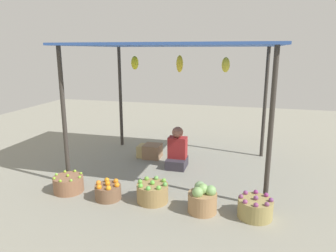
% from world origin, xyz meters
% --- Properties ---
extents(ground_plane, '(14.00, 14.00, 0.00)m').
position_xyz_m(ground_plane, '(0.00, 0.00, 0.00)').
color(ground_plane, gray).
extents(market_stall_structure, '(3.44, 2.55, 2.27)m').
position_xyz_m(market_stall_structure, '(-0.00, 0.01, 2.12)').
color(market_stall_structure, '#38332D').
rests_on(market_stall_structure, ground).
extents(vendor_person, '(0.36, 0.44, 0.78)m').
position_xyz_m(vendor_person, '(0.01, 0.06, 0.30)').
color(vendor_person, '#343039').
rests_on(vendor_person, ground).
extents(basket_limes, '(0.46, 0.46, 0.29)m').
position_xyz_m(basket_limes, '(-1.39, -1.41, 0.13)').
color(basket_limes, '#8B6044').
rests_on(basket_limes, ground).
extents(basket_oranges, '(0.39, 0.39, 0.28)m').
position_xyz_m(basket_oranges, '(-0.68, -1.48, 0.12)').
color(basket_oranges, brown).
rests_on(basket_oranges, ground).
extents(basket_green_apples, '(0.46, 0.46, 0.33)m').
position_xyz_m(basket_green_apples, '(-0.02, -1.39, 0.14)').
color(basket_green_apples, '#9C7E4D').
rests_on(basket_green_apples, ground).
extents(basket_cabbages, '(0.40, 0.40, 0.41)m').
position_xyz_m(basket_cabbages, '(0.73, -1.51, 0.18)').
color(basket_cabbages, '#A07950').
rests_on(basket_cabbages, ground).
extents(basket_purple_onions, '(0.46, 0.46, 0.31)m').
position_xyz_m(basket_purple_onions, '(1.43, -1.47, 0.13)').
color(basket_purple_onions, '#988950').
rests_on(basket_purple_onions, ground).
extents(wooden_crate_near_vendor, '(0.43, 0.30, 0.24)m').
position_xyz_m(wooden_crate_near_vendor, '(-0.70, 0.47, 0.12)').
color(wooden_crate_near_vendor, tan).
rests_on(wooden_crate_near_vendor, ground).
extents(wooden_crate_stacked_rear, '(0.34, 0.35, 0.28)m').
position_xyz_m(wooden_crate_stacked_rear, '(-0.60, 0.44, 0.14)').
color(wooden_crate_stacked_rear, '#87684D').
rests_on(wooden_crate_stacked_rear, ground).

